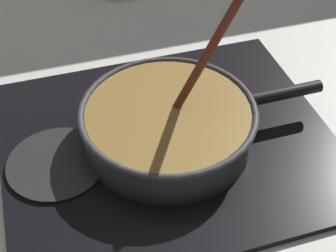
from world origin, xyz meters
TOP-DOWN VIEW (x-y plane):
  - ground at (0.00, 0.00)m, footprint 2.40×1.60m
  - hob_plate at (0.02, 0.11)m, footprint 0.56×0.48m
  - burner_ring at (0.02, 0.11)m, footprint 0.17×0.17m
  - spare_burner at (-0.17, 0.11)m, footprint 0.16×0.16m
  - cooking_pan at (0.02, 0.11)m, footprint 0.43×0.29m

SIDE VIEW (x-z plane):
  - ground at x=0.00m, z-range -0.04..0.00m
  - hob_plate at x=0.02m, z-range 0.00..0.01m
  - spare_burner at x=-0.17m, z-range 0.01..0.02m
  - burner_ring at x=0.02m, z-range 0.01..0.02m
  - cooking_pan at x=0.02m, z-range -0.08..0.19m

